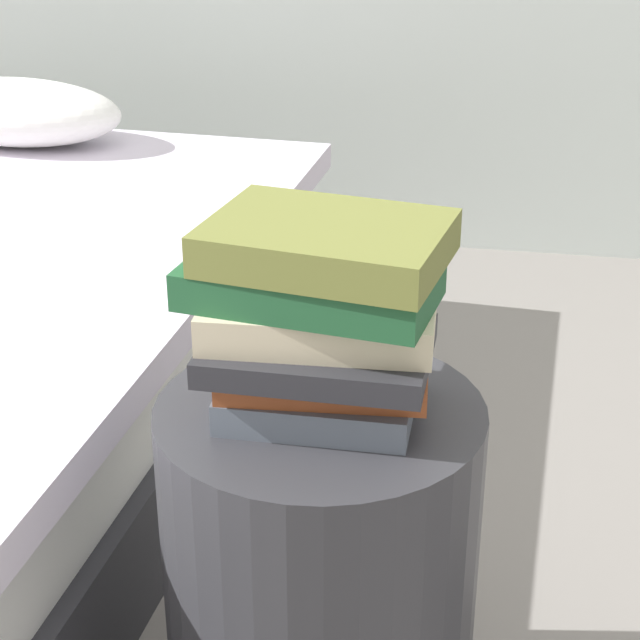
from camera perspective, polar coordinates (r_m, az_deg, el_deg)
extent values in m
ellipsoid|color=white|center=(2.84, -15.76, 10.47)|extent=(0.58, 0.31, 0.16)
cylinder|color=#333338|center=(1.53, 0.00, -13.44)|extent=(0.42, 0.42, 0.54)
cube|color=slate|center=(1.37, -0.16, -3.81)|extent=(0.24, 0.18, 0.04)
cube|color=#994723|center=(1.34, 0.28, -2.61)|extent=(0.26, 0.18, 0.03)
cube|color=#28282D|center=(1.32, 0.01, -1.59)|extent=(0.27, 0.20, 0.03)
cube|color=beige|center=(1.32, -0.09, 0.22)|extent=(0.29, 0.18, 0.05)
cube|color=#1E512D|center=(1.29, -0.54, 1.89)|extent=(0.32, 0.20, 0.05)
cube|color=olive|center=(1.28, 0.36, 4.08)|extent=(0.31, 0.25, 0.05)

